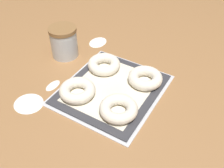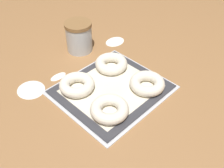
% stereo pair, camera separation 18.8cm
% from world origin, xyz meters
% --- Properties ---
extents(ground_plane, '(2.80, 2.80, 0.00)m').
position_xyz_m(ground_plane, '(0.00, 0.00, 0.00)').
color(ground_plane, olive).
extents(baking_tray, '(0.42, 0.38, 0.01)m').
position_xyz_m(baking_tray, '(0.00, 0.01, 0.00)').
color(baking_tray, silver).
rests_on(baking_tray, ground_plane).
extents(baking_mat, '(0.40, 0.35, 0.00)m').
position_xyz_m(baking_mat, '(0.00, 0.01, 0.01)').
color(baking_mat, '#333338').
rests_on(baking_mat, baking_tray).
extents(bagel_front_left, '(0.14, 0.14, 0.04)m').
position_xyz_m(bagel_front_left, '(-0.10, -0.08, 0.03)').
color(bagel_front_left, silver).
rests_on(bagel_front_left, baking_mat).
extents(bagel_front_right, '(0.14, 0.14, 0.04)m').
position_xyz_m(bagel_front_right, '(0.10, -0.09, 0.03)').
color(bagel_front_right, silver).
rests_on(bagel_front_right, baking_mat).
extents(bagel_back_left, '(0.14, 0.14, 0.04)m').
position_xyz_m(bagel_back_left, '(-0.10, 0.10, 0.03)').
color(bagel_back_left, silver).
rests_on(bagel_back_left, baking_mat).
extents(bagel_back_right, '(0.14, 0.14, 0.04)m').
position_xyz_m(bagel_back_right, '(0.10, 0.10, 0.03)').
color(bagel_back_right, silver).
rests_on(bagel_back_right, baking_mat).
extents(flour_canister, '(0.13, 0.13, 0.15)m').
position_xyz_m(flour_canister, '(0.10, 0.32, 0.07)').
color(flour_canister, silver).
rests_on(flour_canister, ground_plane).
extents(flour_patch_near, '(0.11, 0.12, 0.00)m').
position_xyz_m(flour_patch_near, '(-0.23, 0.24, 0.00)').
color(flour_patch_near, white).
rests_on(flour_patch_near, ground_plane).
extents(flour_patch_far, '(0.07, 0.04, 0.00)m').
position_xyz_m(flour_patch_far, '(-0.10, 0.23, 0.00)').
color(flour_patch_far, white).
rests_on(flour_patch_far, ground_plane).
extents(flour_patch_side, '(0.10, 0.08, 0.00)m').
position_xyz_m(flour_patch_side, '(0.27, 0.25, 0.00)').
color(flour_patch_side, white).
rests_on(flour_patch_side, ground_plane).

